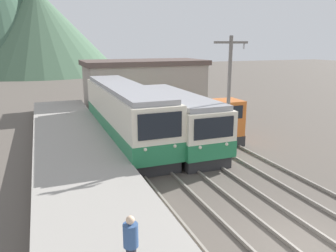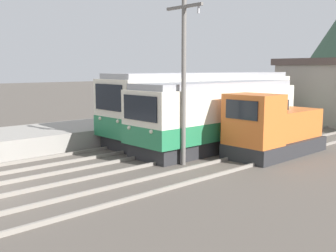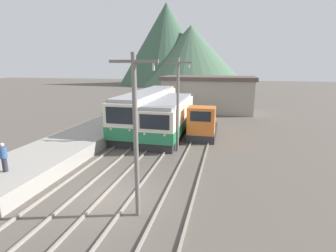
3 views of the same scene
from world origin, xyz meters
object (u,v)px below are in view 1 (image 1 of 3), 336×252
at_px(catenary_mast_mid, 229,96).
at_px(person_on_platform, 131,243).
at_px(shunting_locomotive, 211,122).
at_px(commuter_train_center, 175,122).
at_px(commuter_train_left, 124,115).

relative_size(catenary_mast_mid, person_on_platform, 4.38).
bearing_deg(person_on_platform, shunting_locomotive, 54.00).
height_order(commuter_train_center, shunting_locomotive, commuter_train_center).
bearing_deg(shunting_locomotive, commuter_train_center, -169.75).
bearing_deg(person_on_platform, catenary_mast_mid, 46.62).
height_order(commuter_train_left, person_on_platform, commuter_train_left).
bearing_deg(commuter_train_left, shunting_locomotive, -16.61).
bearing_deg(shunting_locomotive, commuter_train_left, 163.39).
height_order(commuter_train_left, commuter_train_center, commuter_train_left).
distance_m(commuter_train_left, catenary_mast_mid, 7.86).
xyz_separation_m(commuter_train_left, person_on_platform, (-3.46, -14.47, -0.00)).
relative_size(shunting_locomotive, catenary_mast_mid, 0.81).
height_order(shunting_locomotive, catenary_mast_mid, catenary_mast_mid).
xyz_separation_m(shunting_locomotive, catenary_mast_mid, (-1.49, -4.52, 2.60)).
height_order(commuter_train_left, catenary_mast_mid, catenary_mast_mid).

